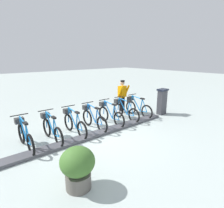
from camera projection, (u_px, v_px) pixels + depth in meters
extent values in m
plane|color=#A4B1AC|center=(98.00, 135.00, 6.90)|extent=(60.00, 60.00, 0.00)
cube|color=#47474C|center=(98.00, 134.00, 6.88)|extent=(0.44, 6.80, 0.10)
cube|color=#38383D|center=(162.00, 102.00, 9.22)|extent=(0.28, 0.44, 1.20)
cube|color=#194C8C|center=(160.00, 95.00, 9.25)|extent=(0.03, 0.30, 0.40)
cube|color=black|center=(163.00, 90.00, 9.06)|extent=(0.36, 0.52, 0.08)
torus|color=black|center=(147.00, 112.00, 8.56)|extent=(0.67, 0.08, 0.67)
torus|color=black|center=(131.00, 107.00, 9.35)|extent=(0.67, 0.08, 0.67)
cylinder|color=#1578C6|center=(136.00, 103.00, 9.02)|extent=(0.60, 0.05, 0.70)
cylinder|color=#1578C6|center=(141.00, 105.00, 8.77)|extent=(0.16, 0.05, 0.61)
cylinder|color=#1578C6|center=(137.00, 97.00, 8.90)|extent=(0.69, 0.05, 0.11)
cylinder|color=#1578C6|center=(143.00, 112.00, 8.72)|extent=(0.43, 0.04, 0.09)
cylinder|color=#1578C6|center=(145.00, 106.00, 8.60)|extent=(0.33, 0.04, 0.56)
cylinder|color=#1578C6|center=(131.00, 101.00, 9.25)|extent=(0.10, 0.04, 0.62)
cube|color=black|center=(142.00, 99.00, 8.64)|extent=(0.22, 0.10, 0.06)
cylinder|color=black|center=(132.00, 94.00, 9.14)|extent=(0.04, 0.54, 0.03)
cube|color=#2D2D2D|center=(130.00, 98.00, 9.27)|extent=(0.20, 0.28, 0.18)
torus|color=black|center=(134.00, 116.00, 8.03)|extent=(0.67, 0.08, 0.67)
torus|color=black|center=(118.00, 110.00, 8.82)|extent=(0.67, 0.08, 0.67)
cylinder|color=blue|center=(123.00, 106.00, 8.49)|extent=(0.60, 0.05, 0.70)
cylinder|color=blue|center=(128.00, 108.00, 8.24)|extent=(0.16, 0.05, 0.61)
cylinder|color=blue|center=(124.00, 100.00, 8.37)|extent=(0.69, 0.05, 0.11)
cylinder|color=blue|center=(130.00, 115.00, 8.19)|extent=(0.43, 0.04, 0.09)
cylinder|color=blue|center=(132.00, 109.00, 8.07)|extent=(0.33, 0.04, 0.56)
cylinder|color=blue|center=(119.00, 104.00, 8.72)|extent=(0.10, 0.04, 0.62)
cube|color=black|center=(129.00, 101.00, 8.11)|extent=(0.22, 0.10, 0.06)
cylinder|color=black|center=(119.00, 97.00, 8.61)|extent=(0.04, 0.54, 0.03)
cube|color=#2D2D2D|center=(117.00, 101.00, 8.74)|extent=(0.20, 0.28, 0.18)
torus|color=black|center=(119.00, 120.00, 7.50)|extent=(0.67, 0.08, 0.67)
torus|color=black|center=(104.00, 114.00, 8.29)|extent=(0.67, 0.08, 0.67)
cylinder|color=blue|center=(108.00, 109.00, 7.96)|extent=(0.60, 0.05, 0.70)
cylinder|color=blue|center=(113.00, 112.00, 7.71)|extent=(0.16, 0.05, 0.61)
cylinder|color=blue|center=(109.00, 103.00, 7.84)|extent=(0.69, 0.05, 0.11)
cylinder|color=blue|center=(116.00, 119.00, 7.66)|extent=(0.43, 0.04, 0.09)
cylinder|color=blue|center=(117.00, 113.00, 7.54)|extent=(0.33, 0.04, 0.56)
cylinder|color=blue|center=(104.00, 107.00, 8.19)|extent=(0.10, 0.04, 0.62)
cube|color=black|center=(114.00, 105.00, 7.58)|extent=(0.22, 0.10, 0.06)
cylinder|color=black|center=(104.00, 100.00, 8.08)|extent=(0.04, 0.54, 0.03)
cube|color=#2D2D2D|center=(103.00, 104.00, 8.21)|extent=(0.20, 0.28, 0.18)
torus|color=black|center=(102.00, 125.00, 6.97)|extent=(0.67, 0.08, 0.67)
torus|color=black|center=(87.00, 118.00, 7.76)|extent=(0.67, 0.08, 0.67)
cylinder|color=blue|center=(92.00, 113.00, 7.43)|extent=(0.60, 0.05, 0.70)
cylinder|color=blue|center=(96.00, 116.00, 7.18)|extent=(0.16, 0.05, 0.61)
cylinder|color=blue|center=(92.00, 106.00, 7.31)|extent=(0.69, 0.05, 0.11)
cylinder|color=blue|center=(99.00, 124.00, 7.13)|extent=(0.43, 0.04, 0.09)
cylinder|color=blue|center=(100.00, 117.00, 7.01)|extent=(0.33, 0.04, 0.56)
cylinder|color=blue|center=(87.00, 111.00, 7.66)|extent=(0.10, 0.04, 0.62)
cube|color=black|center=(97.00, 108.00, 7.05)|extent=(0.22, 0.10, 0.06)
cylinder|color=black|center=(88.00, 103.00, 7.55)|extent=(0.04, 0.54, 0.03)
cube|color=#2D2D2D|center=(86.00, 107.00, 7.68)|extent=(0.20, 0.28, 0.18)
torus|color=black|center=(82.00, 130.00, 6.44)|extent=(0.67, 0.08, 0.67)
torus|color=black|center=(69.00, 122.00, 7.23)|extent=(0.67, 0.08, 0.67)
cylinder|color=#1F78C0|center=(72.00, 118.00, 6.90)|extent=(0.60, 0.05, 0.70)
cylinder|color=#1F78C0|center=(77.00, 121.00, 6.65)|extent=(0.16, 0.05, 0.61)
cylinder|color=#1F78C0|center=(73.00, 110.00, 6.78)|extent=(0.69, 0.05, 0.11)
cylinder|color=#1F78C0|center=(79.00, 129.00, 6.61)|extent=(0.43, 0.04, 0.09)
cylinder|color=#1F78C0|center=(80.00, 122.00, 6.49)|extent=(0.33, 0.04, 0.56)
cylinder|color=#1F78C0|center=(68.00, 115.00, 7.13)|extent=(0.10, 0.04, 0.62)
cube|color=black|center=(77.00, 113.00, 6.52)|extent=(0.22, 0.10, 0.06)
cylinder|color=black|center=(68.00, 106.00, 7.02)|extent=(0.04, 0.54, 0.03)
cube|color=#2D2D2D|center=(67.00, 111.00, 7.16)|extent=(0.20, 0.28, 0.18)
torus|color=black|center=(59.00, 137.00, 5.91)|extent=(0.67, 0.08, 0.67)
torus|color=black|center=(47.00, 127.00, 6.70)|extent=(0.67, 0.08, 0.67)
cylinder|color=#1C77BD|center=(50.00, 123.00, 6.37)|extent=(0.60, 0.05, 0.70)
cylinder|color=#1C77BD|center=(54.00, 127.00, 6.12)|extent=(0.16, 0.05, 0.61)
cylinder|color=#1C77BD|center=(50.00, 115.00, 6.25)|extent=(0.69, 0.05, 0.11)
cylinder|color=#1C77BD|center=(56.00, 136.00, 6.08)|extent=(0.43, 0.04, 0.09)
cylinder|color=#1C77BD|center=(56.00, 128.00, 5.96)|extent=(0.33, 0.04, 0.56)
cylinder|color=#1C77BD|center=(46.00, 120.00, 6.60)|extent=(0.10, 0.04, 0.62)
cube|color=black|center=(54.00, 117.00, 5.99)|extent=(0.22, 0.10, 0.06)
cylinder|color=black|center=(46.00, 110.00, 6.49)|extent=(0.04, 0.54, 0.03)
cube|color=#2D2D2D|center=(45.00, 115.00, 6.63)|extent=(0.20, 0.28, 0.18)
torus|color=black|center=(31.00, 145.00, 5.38)|extent=(0.67, 0.08, 0.67)
torus|color=black|center=(21.00, 134.00, 6.17)|extent=(0.67, 0.08, 0.67)
cylinder|color=#186EB8|center=(23.00, 129.00, 5.84)|extent=(0.60, 0.05, 0.70)
cylinder|color=#186EB8|center=(26.00, 133.00, 5.59)|extent=(0.16, 0.05, 0.61)
cylinder|color=#186EB8|center=(22.00, 120.00, 5.72)|extent=(0.69, 0.05, 0.11)
cylinder|color=#186EB8|center=(29.00, 143.00, 5.55)|extent=(0.43, 0.04, 0.09)
cylinder|color=#186EB8|center=(28.00, 135.00, 5.43)|extent=(0.33, 0.04, 0.56)
cylinder|color=#186EB8|center=(20.00, 125.00, 6.07)|extent=(0.10, 0.04, 0.62)
cube|color=black|center=(26.00, 123.00, 5.46)|extent=(0.22, 0.10, 0.06)
cylinder|color=black|center=(19.00, 115.00, 5.96)|extent=(0.04, 0.54, 0.03)
cube|color=#2D2D2D|center=(19.00, 121.00, 6.10)|extent=(0.20, 0.28, 0.18)
cube|color=white|center=(124.00, 111.00, 9.70)|extent=(0.27, 0.14, 0.10)
cube|color=white|center=(120.00, 111.00, 9.62)|extent=(0.27, 0.14, 0.10)
cylinder|color=black|center=(123.00, 104.00, 9.63)|extent=(0.15, 0.15, 0.82)
cylinder|color=black|center=(121.00, 105.00, 9.49)|extent=(0.15, 0.15, 0.82)
cube|color=orange|center=(122.00, 91.00, 9.39)|extent=(0.31, 0.43, 0.56)
cylinder|color=orange|center=(127.00, 90.00, 9.51)|extent=(0.35, 0.14, 0.57)
cylinder|color=orange|center=(120.00, 92.00, 9.14)|extent=(0.35, 0.14, 0.57)
sphere|color=tan|center=(122.00, 83.00, 9.29)|extent=(0.22, 0.22, 0.22)
cylinder|color=black|center=(123.00, 81.00, 9.25)|extent=(0.22, 0.22, 0.06)
cylinder|color=#59544C|center=(78.00, 181.00, 4.08)|extent=(0.56, 0.56, 0.35)
ellipsoid|color=#3D6828|center=(77.00, 161.00, 3.97)|extent=(0.76, 0.76, 0.64)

